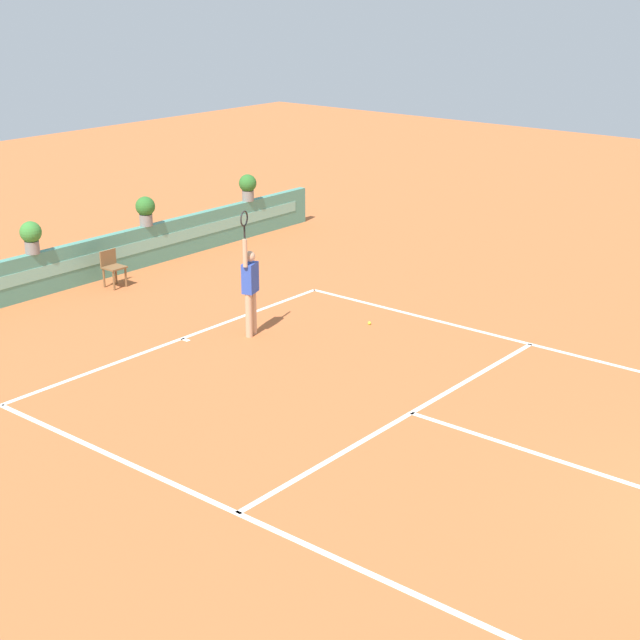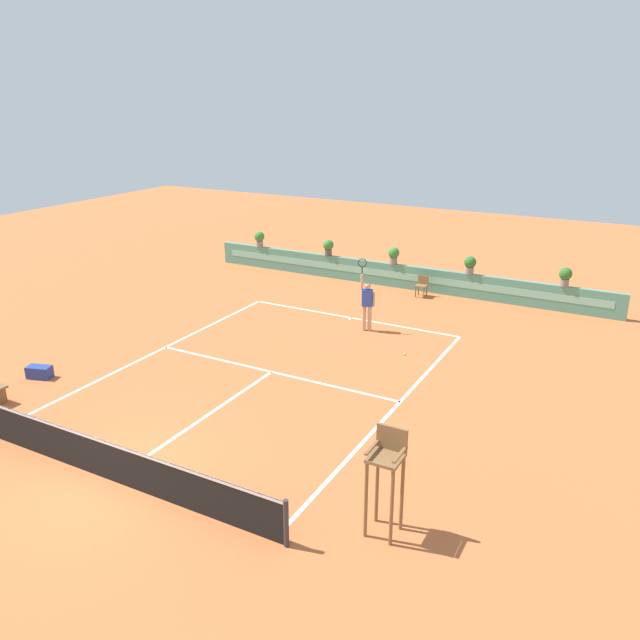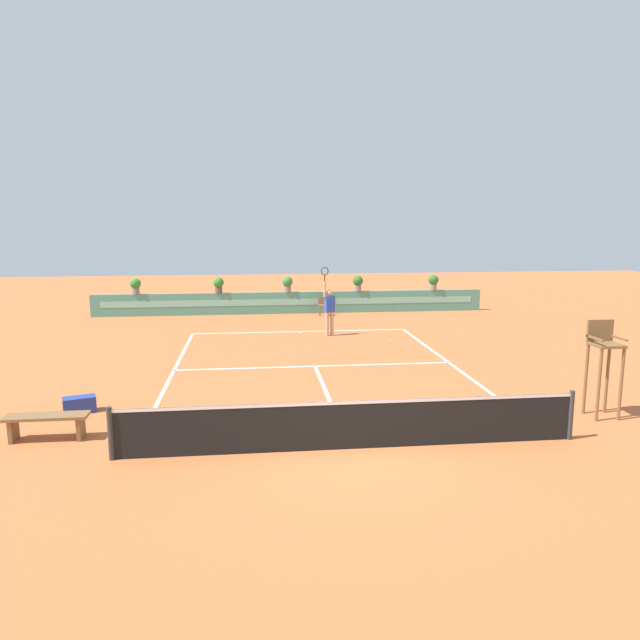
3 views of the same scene
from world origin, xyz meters
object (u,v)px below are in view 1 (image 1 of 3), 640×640
Objects in this scene: tennis_ball_near_baseline at (369,323)px; ball_kid_chair at (112,266)px; potted_plant_right at (145,209)px; potted_plant_centre at (31,235)px; potted_plant_far_right at (248,186)px; tennis_player at (250,285)px.

ball_kid_chair is at bearing 105.03° from tennis_ball_near_baseline.
tennis_ball_near_baseline is 0.09× the size of potted_plant_right.
tennis_ball_near_baseline is 0.09× the size of potted_plant_centre.
tennis_ball_near_baseline is 0.09× the size of potted_plant_far_right.
potted_plant_right is (-3.63, 0.00, 0.00)m from potted_plant_far_right.
potted_plant_far_right is 1.00× the size of potted_plant_right.
tennis_player is 3.57× the size of potted_plant_far_right.
tennis_ball_near_baseline is (1.65, -6.15, -0.44)m from ball_kid_chair.
tennis_player is at bearing -136.33° from potted_plant_far_right.
ball_kid_chair is 6.38m from tennis_ball_near_baseline.
potted_plant_centre and potted_plant_far_right have the same top height.
potted_plant_centre is 1.00× the size of potted_plant_far_right.
tennis_ball_near_baseline is at bearing -36.12° from tennis_player.
potted_plant_centre reaches higher than ball_kid_chair.
tennis_player reaches higher than potted_plant_right.
tennis_player reaches higher than tennis_ball_near_baseline.
potted_plant_centre is (-3.23, 6.88, 1.38)m from tennis_ball_near_baseline.
ball_kid_chair is 0.33× the size of tennis_player.
potted_plant_centre is 6.91m from potted_plant_far_right.
ball_kid_chair is 5.46m from potted_plant_far_right.
potted_plant_far_right is (5.33, 0.73, 0.93)m from ball_kid_chair.
potted_plant_far_right is at bearing 43.67° from tennis_player.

